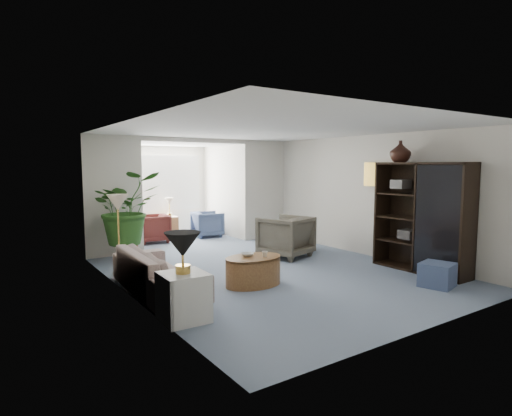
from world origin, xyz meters
TOP-DOWN VIEW (x-y plane):
  - floor at (0.00, 0.00)m, footprint 6.00×6.00m
  - sunroom_floor at (0.00, 4.10)m, footprint 2.60×2.60m
  - back_pier_left at (-1.90, 3.00)m, footprint 1.20×0.12m
  - back_pier_right at (1.90, 3.00)m, footprint 1.20×0.12m
  - back_header at (0.00, 3.00)m, footprint 2.60×0.12m
  - window_pane at (0.00, 5.18)m, footprint 2.20×0.02m
  - window_blinds at (0.00, 5.15)m, footprint 2.20×0.02m
  - framed_picture at (2.46, -0.10)m, footprint 0.04×0.50m
  - sofa at (-2.06, 0.18)m, footprint 0.90×2.15m
  - end_table at (-2.26, -1.17)m, footprint 0.55×0.55m
  - table_lamp at (-2.26, -1.17)m, footprint 0.44×0.44m
  - floor_lamp at (-2.26, 1.47)m, footprint 0.36×0.36m
  - coffee_table at (-0.71, -0.37)m, footprint 1.16×1.16m
  - coffee_bowl at (-0.76, -0.27)m, footprint 0.25×0.25m
  - coffee_cup at (-0.56, -0.47)m, footprint 0.11×0.11m
  - wingback_chair at (0.99, 0.97)m, footprint 1.14×1.16m
  - side_table_dark at (1.69, 1.27)m, footprint 0.51×0.41m
  - entertainment_cabinet at (2.23, -1.32)m, footprint 0.46×1.74m
  - cabinet_urn at (2.23, -0.82)m, footprint 0.38×0.38m
  - ottoman at (1.62, -2.05)m, footprint 0.57×0.57m
  - plant_pot at (-1.81, 2.49)m, footprint 0.40×0.40m
  - house_plant at (-1.81, 2.49)m, footprint 1.30×1.13m
  - sunroom_chair_blue at (0.79, 4.06)m, footprint 0.82×0.81m
  - sunroom_chair_maroon at (-0.71, 4.06)m, footprint 0.85×0.83m
  - sunroom_table at (0.04, 4.81)m, footprint 0.45×0.38m
  - shelf_clutter at (2.18, -1.40)m, footprint 0.30×1.14m

SIDE VIEW (x-z plane):
  - floor at x=0.00m, z-range 0.00..0.00m
  - sunroom_floor at x=0.00m, z-range 0.00..0.00m
  - plant_pot at x=-1.81m, z-range 0.00..0.32m
  - ottoman at x=1.62m, z-range 0.00..0.37m
  - coffee_table at x=-0.71m, z-range 0.00..0.45m
  - sunroom_table at x=0.04m, z-range 0.00..0.51m
  - side_table_dark at x=1.69m, z-range 0.00..0.59m
  - end_table at x=-2.26m, z-range 0.00..0.59m
  - sofa at x=-2.06m, z-range 0.00..0.62m
  - sunroom_chair_blue at x=0.79m, z-range 0.00..0.67m
  - sunroom_chair_maroon at x=-0.71m, z-range 0.00..0.69m
  - wingback_chair at x=0.99m, z-range 0.00..0.85m
  - coffee_bowl at x=-0.76m, z-range 0.45..0.50m
  - coffee_cup at x=-0.56m, z-range 0.45..0.54m
  - table_lamp at x=-2.26m, z-range 0.79..1.09m
  - entertainment_cabinet at x=2.23m, z-range 0.00..1.94m
  - house_plant at x=-1.81m, z-range 0.32..1.77m
  - shelf_clutter at x=2.18m, z-range 0.56..1.62m
  - back_pier_left at x=-1.90m, z-range 0.00..2.50m
  - back_pier_right at x=1.90m, z-range 0.00..2.50m
  - floor_lamp at x=-2.26m, z-range 1.11..1.39m
  - window_pane at x=0.00m, z-range 0.65..2.15m
  - window_blinds at x=0.00m, z-range 0.65..2.15m
  - framed_picture at x=2.46m, z-range 1.50..1.90m
  - cabinet_urn at x=2.23m, z-range 1.94..2.33m
  - back_header at x=0.00m, z-range 2.40..2.50m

